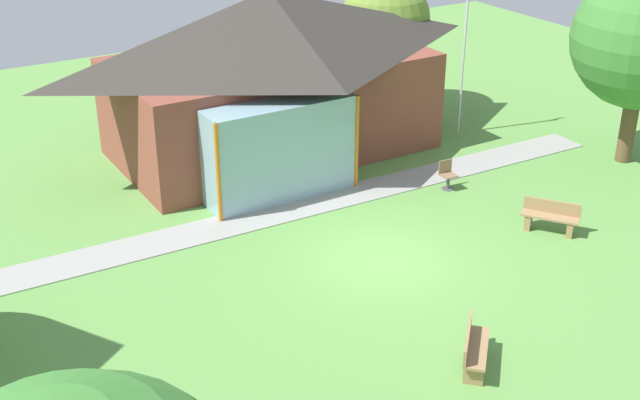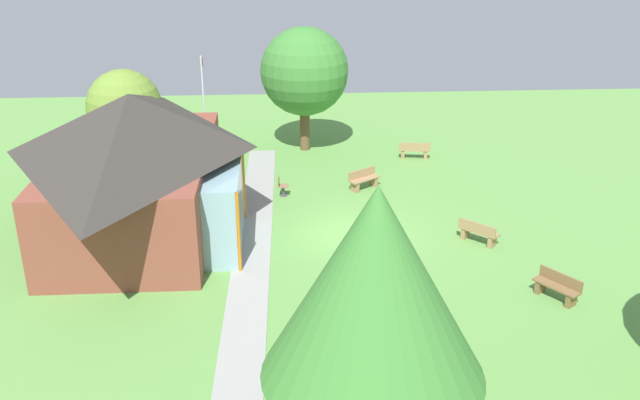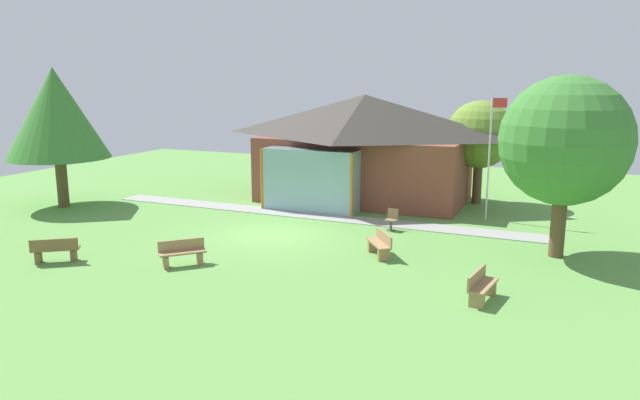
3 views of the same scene
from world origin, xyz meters
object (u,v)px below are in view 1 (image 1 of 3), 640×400
pavilion (271,71)px  flagpole (465,49)px  bench_mid_right (550,218)px  tree_behind_pavilion_right (385,21)px  patio_chair_lawn_spare (447,175)px  bench_front_center (474,350)px

pavilion → flagpole: size_ratio=2.02×
flagpole → bench_mid_right: bearing=-111.0°
bench_mid_right → flagpole: bearing=-56.5°
tree_behind_pavilion_right → pavilion: bearing=-164.6°
flagpole → patio_chair_lawn_spare: flagpole is taller
bench_mid_right → patio_chair_lawn_spare: (-0.61, 3.57, 0.01)m
bench_mid_right → patio_chair_lawn_spare: size_ratio=1.72×
flagpole → bench_mid_right: 7.89m
pavilion → tree_behind_pavilion_right: bearing=15.4°
pavilion → tree_behind_pavilion_right: size_ratio=2.17×
flagpole → tree_behind_pavilion_right: size_ratio=1.08×
pavilion → flagpole: 6.62m
flagpole → bench_front_center: (-8.33, -10.46, -2.56)m
flagpole → pavilion: bearing=163.9°
flagpole → tree_behind_pavilion_right: flagpole is taller
bench_mid_right → tree_behind_pavilion_right: (1.76, 10.30, 2.93)m
flagpole → bench_front_center: size_ratio=3.90×
pavilion → patio_chair_lawn_spare: (3.06, -5.23, -2.31)m
bench_front_center → patio_chair_lawn_spare: bearing=-170.7°
patio_chair_lawn_spare → pavilion: bearing=-55.1°
pavilion → bench_mid_right: (3.67, -8.80, -2.32)m
pavilion → bench_front_center: bearing=-99.1°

